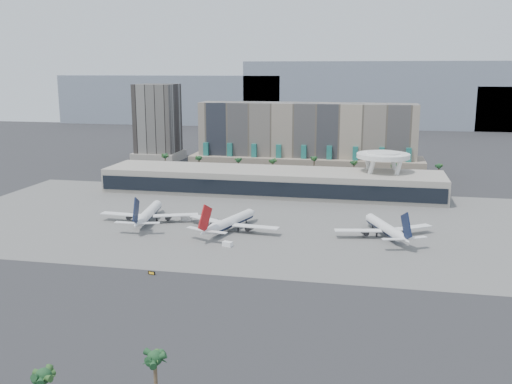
% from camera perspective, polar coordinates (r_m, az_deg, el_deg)
% --- Properties ---
extents(ground, '(900.00, 900.00, 0.00)m').
position_cam_1_polar(ground, '(186.71, -4.48, -7.15)').
color(ground, '#232326').
rests_on(ground, ground).
extents(apron_pad, '(260.00, 130.00, 0.06)m').
position_cam_1_polar(apron_pad, '(237.66, -0.82, -2.86)').
color(apron_pad, '#5B5B59').
rests_on(apron_pad, ground).
extents(mountain_ridge, '(680.00, 60.00, 70.00)m').
position_cam_1_polar(mountain_ridge, '(640.27, 9.79, 9.15)').
color(mountain_ridge, gray).
rests_on(mountain_ridge, ground).
extents(hotel, '(140.00, 30.00, 42.00)m').
position_cam_1_polar(hotel, '(348.70, 5.03, 4.73)').
color(hotel, gray).
rests_on(hotel, ground).
extents(office_tower, '(30.00, 30.00, 52.00)m').
position_cam_1_polar(office_tower, '(398.31, -9.78, 6.41)').
color(office_tower, black).
rests_on(office_tower, ground).
extents(terminal, '(170.00, 32.50, 14.50)m').
position_cam_1_polar(terminal, '(288.64, 1.52, 1.15)').
color(terminal, '#ACA497').
rests_on(terminal, ground).
extents(saucer_structure, '(26.00, 26.00, 21.89)m').
position_cam_1_polar(saucer_structure, '(288.42, 12.59, 3.26)').
color(saucer_structure, white).
rests_on(saucer_structure, ground).
extents(palm_row, '(157.80, 2.80, 13.10)m').
position_cam_1_polar(palm_row, '(321.09, 3.86, 2.97)').
color(palm_row, brown).
rests_on(palm_row, ground).
extents(airliner_left, '(40.81, 42.27, 14.64)m').
position_cam_1_polar(airliner_left, '(238.08, -10.72, -2.14)').
color(airliner_left, white).
rests_on(airliner_left, ground).
extents(airliner_centre, '(38.62, 39.98, 14.24)m').
position_cam_1_polar(airliner_centre, '(222.08, -2.59, -3.00)').
color(airliner_centre, white).
rests_on(airliner_centre, ground).
extents(airliner_right, '(36.66, 37.78, 13.85)m').
position_cam_1_polar(airliner_right, '(219.30, 12.83, -3.53)').
color(airliner_right, white).
rests_on(airliner_right, ground).
extents(service_vehicle_a, '(4.23, 2.26, 2.01)m').
position_cam_1_polar(service_vehicle_a, '(238.73, -7.01, -2.64)').
color(service_vehicle_a, white).
rests_on(service_vehicle_a, ground).
extents(service_vehicle_b, '(3.79, 2.78, 1.75)m').
position_cam_1_polar(service_vehicle_b, '(203.60, -2.87, -5.22)').
color(service_vehicle_b, white).
rests_on(service_vehicle_b, ground).
extents(taxiway_sign, '(2.42, 0.78, 1.09)m').
position_cam_1_polar(taxiway_sign, '(179.34, -10.40, -7.97)').
color(taxiway_sign, black).
rests_on(taxiway_sign, ground).
extents(near_palm_a, '(6.00, 6.00, 11.22)m').
position_cam_1_polar(near_palm_a, '(110.45, -20.42, -17.49)').
color(near_palm_a, brown).
rests_on(near_palm_a, ground).
extents(near_palm_b, '(6.00, 6.00, 12.74)m').
position_cam_1_polar(near_palm_b, '(107.89, -10.06, -16.71)').
color(near_palm_b, brown).
rests_on(near_palm_b, ground).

